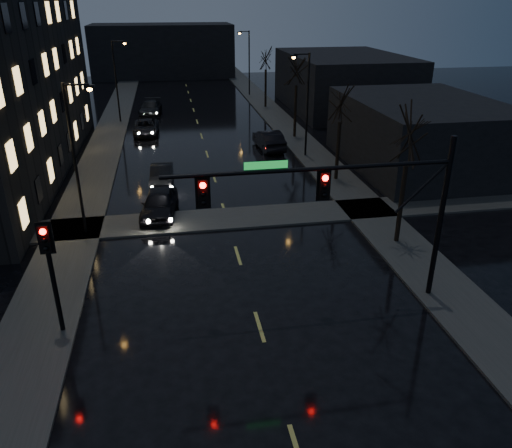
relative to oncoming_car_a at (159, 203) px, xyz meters
name	(u,v)px	position (x,y,z in m)	size (l,w,h in m)	color
sidewalk_left	(104,148)	(-4.70, 15.28, -0.74)	(3.00, 140.00, 0.12)	#2D2D2B
sidewalk_right	(298,139)	(12.30, 15.28, -0.74)	(3.00, 140.00, 0.12)	#2D2D2B
sidewalk_cross	(227,219)	(3.80, -1.22, -0.74)	(40.00, 3.00, 0.12)	#2D2D2B
commercial_right_near	(421,134)	(19.30, 6.28, 1.70)	(10.00, 14.00, 5.00)	black
commercial_right_far	(343,82)	(20.80, 28.28, 2.20)	(12.00, 18.00, 6.00)	black
far_block	(163,51)	(0.80, 58.28, 3.20)	(22.00, 10.00, 8.00)	black
signal_mast	(354,195)	(7.65, -10.73, 4.07)	(11.11, 0.41, 7.00)	black
signal_pole_left	(50,263)	(-3.70, -10.73, 2.21)	(0.35, 0.41, 4.53)	black
tree_near	(411,125)	(12.20, -5.72, 5.42)	(3.52, 3.52, 8.08)	black
tree_mid_a	(342,96)	(12.20, 4.28, 5.03)	(3.30, 3.30, 7.58)	black
tree_mid_b	(297,63)	(12.20, 16.28, 5.81)	(3.74, 3.74, 8.59)	black
tree_far	(266,53)	(12.20, 30.28, 5.26)	(3.43, 3.43, 7.88)	black
streetlight_l_near	(77,148)	(-3.78, -1.72, 3.97)	(1.53, 0.28, 8.00)	black
streetlight_l_far	(118,75)	(-3.78, 25.28, 3.97)	(1.53, 0.28, 8.00)	black
streetlight_r_mid	(305,97)	(11.38, 10.28, 3.97)	(1.53, 0.28, 8.00)	black
streetlight_r_far	(247,58)	(11.38, 38.28, 3.97)	(1.53, 0.28, 8.00)	black
oncoming_car_a	(159,203)	(0.00, 0.00, 0.00)	(1.89, 4.69, 1.60)	black
oncoming_car_b	(162,176)	(0.14, 5.37, -0.12)	(1.43, 4.10, 1.35)	black
oncoming_car_c	(146,127)	(-1.25, 19.82, -0.13)	(2.23, 4.85, 1.35)	black
oncoming_car_d	(151,108)	(-0.95, 28.39, -0.04)	(2.14, 5.27, 1.53)	black
lead_car	(269,140)	(9.10, 12.87, 0.01)	(1.72, 4.92, 1.62)	black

